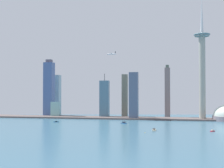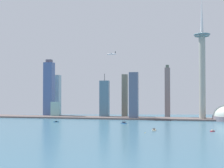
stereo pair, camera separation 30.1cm
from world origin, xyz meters
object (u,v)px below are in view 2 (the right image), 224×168
skyscraper_6 (49,89)px  airplane (111,54)px  boat_0 (154,130)px  channel_buoy_0 (145,133)px  boat_1 (212,131)px  skyscraper_3 (134,96)px  skyscraper_2 (167,92)px  skyscraper_4 (104,99)px  skyscraper_1 (55,109)px  observation_tower (202,62)px  boat_3 (124,123)px  skyscraper_5 (57,95)px  skyscraper_0 (125,96)px  boat_2 (56,122)px

skyscraper_6 → airplane: airplane is taller
boat_0 → channel_buoy_0: 38.77m
boat_0 → boat_1: size_ratio=1.70×
skyscraper_3 → boat_1: bearing=-52.9°
skyscraper_2 → boat_0: skyscraper_2 is taller
skyscraper_2 → skyscraper_4: skyscraper_2 is taller
skyscraper_2 → skyscraper_3: skyscraper_2 is taller
skyscraper_6 → boat_0: (323.65, -283.11, -79.13)m
airplane → skyscraper_1: bearing=19.2°
observation_tower → airplane: 246.31m
skyscraper_2 → skyscraper_6: 343.11m
skyscraper_1 → boat_3: skyscraper_1 is taller
boat_1 → boat_3: bearing=99.0°
observation_tower → boat_3: observation_tower is taller
boat_0 → airplane: airplane is taller
boat_0 → skyscraper_6: bearing=46.9°
airplane → boat_0: bearing=130.8°
skyscraper_3 → boat_3: skyscraper_3 is taller
skyscraper_3 → boat_0: bearing=-74.0°
skyscraper_4 → boat_3: size_ratio=8.16×
skyscraper_3 → skyscraper_5: size_ratio=1.00×
skyscraper_0 → channel_buoy_0: (86.72, -330.16, -59.95)m
skyscraper_6 → skyscraper_3: bearing=-10.7°
skyscraper_3 → channel_buoy_0: bearing=-78.8°
channel_buoy_0 → boat_3: bearing=111.7°
observation_tower → boat_0: observation_tower is taller
skyscraper_3 → skyscraper_4: bearing=159.2°
skyscraper_3 → airplane: 140.37m
boat_1 → skyscraper_4: bearing=85.6°
skyscraper_3 → boat_2: bearing=-146.7°
skyscraper_0 → airplane: airplane is taller
boat_3 → channel_buoy_0: boat_3 is taller
channel_buoy_0 → skyscraper_1: bearing=133.4°
skyscraper_4 → channel_buoy_0: 337.98m
skyscraper_1 → skyscraper_5: bearing=107.0°
skyscraper_0 → channel_buoy_0: 346.58m
boat_2 → boat_3: (163.30, -2.86, 0.54)m
skyscraper_1 → airplane: size_ratio=1.56×
skyscraper_6 → airplane: size_ratio=6.00×
boat_3 → boat_1: bearing=179.4°
observation_tower → skyscraper_6: observation_tower is taller
skyscraper_4 → boat_0: 312.06m
skyscraper_5 → boat_3: skyscraper_5 is taller
channel_buoy_0 → skyscraper_2: bearing=84.5°
airplane → skyscraper_6: bearing=11.8°
skyscraper_2 → skyscraper_5: (-335.79, 33.01, -9.03)m
skyscraper_3 → airplane: (-67.62, 39.20, 116.59)m
boat_1 → airplane: (-239.30, 265.85, 176.85)m
skyscraper_3 → skyscraper_5: 268.55m
boat_2 → channel_buoy_0: boat_2 is taller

